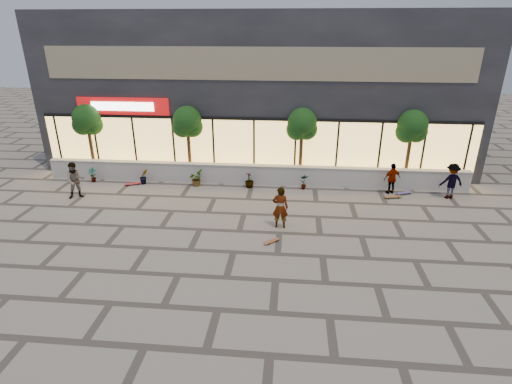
# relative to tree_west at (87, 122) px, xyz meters

# --- Properties ---
(ground) EXTENTS (80.00, 80.00, 0.00)m
(ground) POSITION_rel_tree_west_xyz_m (9.00, -7.70, -2.99)
(ground) COLOR gray
(ground) RESTS_ON ground
(planter_wall) EXTENTS (22.00, 0.42, 1.04)m
(planter_wall) POSITION_rel_tree_west_xyz_m (9.00, -0.70, -2.46)
(planter_wall) COLOR #B8B5AF
(planter_wall) RESTS_ON ground
(retail_building) EXTENTS (24.00, 9.17, 8.50)m
(retail_building) POSITION_rel_tree_west_xyz_m (9.00, 4.79, 1.26)
(retail_building) COLOR black
(retail_building) RESTS_ON ground
(shrub_a) EXTENTS (0.43, 0.29, 0.81)m
(shrub_a) POSITION_rel_tree_west_xyz_m (0.50, -1.25, -2.58)
(shrub_a) COLOR #183A12
(shrub_a) RESTS_ON ground
(shrub_b) EXTENTS (0.57, 0.57, 0.81)m
(shrub_b) POSITION_rel_tree_west_xyz_m (3.30, -1.25, -2.58)
(shrub_b) COLOR #183A12
(shrub_b) RESTS_ON ground
(shrub_c) EXTENTS (0.68, 0.77, 0.81)m
(shrub_c) POSITION_rel_tree_west_xyz_m (6.10, -1.25, -2.58)
(shrub_c) COLOR #183A12
(shrub_c) RESTS_ON ground
(shrub_d) EXTENTS (0.64, 0.64, 0.81)m
(shrub_d) POSITION_rel_tree_west_xyz_m (8.90, -1.25, -2.58)
(shrub_d) COLOR #183A12
(shrub_d) RESTS_ON ground
(shrub_e) EXTENTS (0.46, 0.35, 0.81)m
(shrub_e) POSITION_rel_tree_west_xyz_m (11.70, -1.25, -2.58)
(shrub_e) COLOR #183A12
(shrub_e) RESTS_ON ground
(tree_west) EXTENTS (1.60, 1.50, 3.92)m
(tree_west) POSITION_rel_tree_west_xyz_m (0.00, 0.00, 0.00)
(tree_west) COLOR #4E341C
(tree_west) RESTS_ON ground
(tree_midwest) EXTENTS (1.60, 1.50, 3.92)m
(tree_midwest) POSITION_rel_tree_west_xyz_m (5.50, 0.00, 0.00)
(tree_midwest) COLOR #4E341C
(tree_midwest) RESTS_ON ground
(tree_mideast) EXTENTS (1.60, 1.50, 3.92)m
(tree_mideast) POSITION_rel_tree_west_xyz_m (11.50, 0.00, 0.00)
(tree_mideast) COLOR #4E341C
(tree_mideast) RESTS_ON ground
(tree_east) EXTENTS (1.60, 1.50, 3.92)m
(tree_east) POSITION_rel_tree_west_xyz_m (17.00, 0.00, 0.00)
(tree_east) COLOR #4E341C
(tree_east) RESTS_ON ground
(skater_center) EXTENTS (0.67, 0.45, 1.79)m
(skater_center) POSITION_rel_tree_west_xyz_m (10.63, -5.54, -2.09)
(skater_center) COLOR silver
(skater_center) RESTS_ON ground
(skater_left) EXTENTS (1.09, 1.01, 1.80)m
(skater_left) POSITION_rel_tree_west_xyz_m (0.76, -3.36, -2.09)
(skater_left) COLOR #90785D
(skater_left) RESTS_ON ground
(skater_right_near) EXTENTS (0.99, 0.69, 1.56)m
(skater_right_near) POSITION_rel_tree_west_xyz_m (16.00, -1.40, -2.20)
(skater_right_near) COLOR silver
(skater_right_near) RESTS_ON ground
(skater_right_far) EXTENTS (1.21, 0.80, 1.75)m
(skater_right_far) POSITION_rel_tree_west_xyz_m (18.68, -1.74, -2.11)
(skater_right_far) COLOR maroon
(skater_right_far) RESTS_ON ground
(skateboard_center) EXTENTS (0.63, 0.61, 0.08)m
(skateboard_center) POSITION_rel_tree_west_xyz_m (10.37, -6.88, -2.92)
(skateboard_center) COLOR brown
(skateboard_center) RESTS_ON ground
(skateboard_left) EXTENTS (0.83, 0.52, 0.10)m
(skateboard_left) POSITION_rel_tree_west_xyz_m (2.76, -1.50, -2.90)
(skateboard_left) COLOR red
(skateboard_left) RESTS_ON ground
(skateboard_right_near) EXTENTS (0.86, 0.40, 0.10)m
(skateboard_right_near) POSITION_rel_tree_west_xyz_m (16.00, -2.04, -2.90)
(skateboard_right_near) COLOR brown
(skateboard_right_near) RESTS_ON ground
(skateboard_right_far) EXTENTS (0.87, 0.53, 0.10)m
(skateboard_right_far) POSITION_rel_tree_west_xyz_m (16.65, -1.50, -2.90)
(skateboard_right_far) COLOR #564885
(skateboard_right_far) RESTS_ON ground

